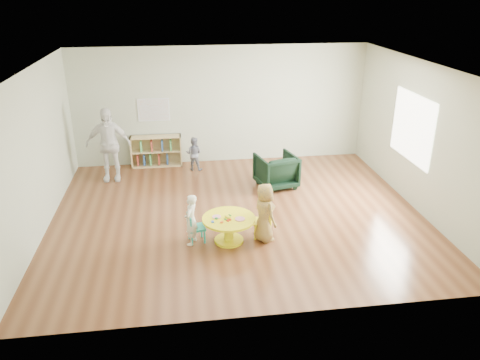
{
  "coord_description": "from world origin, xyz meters",
  "views": [
    {
      "loc": [
        -1.05,
        -7.97,
        4.11
      ],
      "look_at": [
        0.0,
        -0.3,
        0.84
      ],
      "focal_mm": 35.0,
      "sensor_mm": 36.0,
      "label": 1
    }
  ],
  "objects_px": {
    "bookshelf": "(156,151)",
    "child_right": "(265,213)",
    "kid_chair_right": "(265,221)",
    "kid_chair_left": "(194,227)",
    "armchair": "(276,171)",
    "activity_table": "(229,225)",
    "adult_caretaker": "(108,145)",
    "toddler": "(194,154)",
    "child_left": "(191,220)"
  },
  "relations": [
    {
      "from": "bookshelf",
      "to": "child_right",
      "type": "xyz_separation_m",
      "value": [
        1.94,
        -3.88,
        0.16
      ]
    },
    {
      "from": "kid_chair_right",
      "to": "bookshelf",
      "type": "bearing_deg",
      "value": 43.56
    },
    {
      "from": "kid_chair_left",
      "to": "armchair",
      "type": "xyz_separation_m",
      "value": [
        1.87,
        2.13,
        0.09
      ]
    },
    {
      "from": "kid_chair_left",
      "to": "bookshelf",
      "type": "height_order",
      "value": "bookshelf"
    },
    {
      "from": "kid_chair_left",
      "to": "child_right",
      "type": "height_order",
      "value": "child_right"
    },
    {
      "from": "activity_table",
      "to": "adult_caretaker",
      "type": "relative_size",
      "value": 0.55
    },
    {
      "from": "child_right",
      "to": "toddler",
      "type": "bearing_deg",
      "value": -6.61
    },
    {
      "from": "activity_table",
      "to": "bookshelf",
      "type": "height_order",
      "value": "bookshelf"
    },
    {
      "from": "bookshelf",
      "to": "child_left",
      "type": "distance_m",
      "value": 3.9
    },
    {
      "from": "bookshelf",
      "to": "child_right",
      "type": "bearing_deg",
      "value": -63.46
    },
    {
      "from": "toddler",
      "to": "kid_chair_left",
      "type": "bearing_deg",
      "value": 104.69
    },
    {
      "from": "kid_chair_right",
      "to": "armchair",
      "type": "xyz_separation_m",
      "value": [
        0.64,
        2.13,
        0.07
      ]
    },
    {
      "from": "kid_chair_left",
      "to": "toddler",
      "type": "height_order",
      "value": "toddler"
    },
    {
      "from": "kid_chair_left",
      "to": "child_right",
      "type": "bearing_deg",
      "value": 75.09
    },
    {
      "from": "kid_chair_left",
      "to": "bookshelf",
      "type": "distance_m",
      "value": 3.85
    },
    {
      "from": "activity_table",
      "to": "kid_chair_right",
      "type": "relative_size",
      "value": 1.61
    },
    {
      "from": "kid_chair_right",
      "to": "toddler",
      "type": "bearing_deg",
      "value": 33.69
    },
    {
      "from": "child_left",
      "to": "child_right",
      "type": "relative_size",
      "value": 0.86
    },
    {
      "from": "child_right",
      "to": "kid_chair_right",
      "type": "bearing_deg",
      "value": -44.54
    },
    {
      "from": "bookshelf",
      "to": "child_left",
      "type": "xyz_separation_m",
      "value": [
        0.7,
        -3.83,
        0.08
      ]
    },
    {
      "from": "child_left",
      "to": "activity_table",
      "type": "bearing_deg",
      "value": 111.65
    },
    {
      "from": "activity_table",
      "to": "child_right",
      "type": "relative_size",
      "value": 0.87
    },
    {
      "from": "kid_chair_right",
      "to": "child_right",
      "type": "bearing_deg",
      "value": 174.67
    },
    {
      "from": "kid_chair_right",
      "to": "child_left",
      "type": "xyz_separation_m",
      "value": [
        -1.28,
        -0.06,
        0.15
      ]
    },
    {
      "from": "kid_chair_right",
      "to": "armchair",
      "type": "relative_size",
      "value": 0.7
    },
    {
      "from": "kid_chair_left",
      "to": "adult_caretaker",
      "type": "relative_size",
      "value": 0.31
    },
    {
      "from": "kid_chair_left",
      "to": "armchair",
      "type": "bearing_deg",
      "value": 128.81
    },
    {
      "from": "child_right",
      "to": "toddler",
      "type": "relative_size",
      "value": 1.3
    },
    {
      "from": "bookshelf",
      "to": "activity_table",
      "type": "bearing_deg",
      "value": -70.97
    },
    {
      "from": "armchair",
      "to": "activity_table",
      "type": "bearing_deg",
      "value": 46.17
    },
    {
      "from": "armchair",
      "to": "child_right",
      "type": "distance_m",
      "value": 2.34
    },
    {
      "from": "activity_table",
      "to": "armchair",
      "type": "distance_m",
      "value": 2.55
    },
    {
      "from": "activity_table",
      "to": "child_left",
      "type": "relative_size",
      "value": 1.0
    },
    {
      "from": "bookshelf",
      "to": "armchair",
      "type": "xyz_separation_m",
      "value": [
        2.61,
        -1.65,
        0.0
      ]
    },
    {
      "from": "bookshelf",
      "to": "child_right",
      "type": "relative_size",
      "value": 1.15
    },
    {
      "from": "activity_table",
      "to": "child_right",
      "type": "xyz_separation_m",
      "value": [
        0.61,
        -0.03,
        0.21
      ]
    },
    {
      "from": "bookshelf",
      "to": "armchair",
      "type": "relative_size",
      "value": 1.49
    },
    {
      "from": "kid_chair_right",
      "to": "toddler",
      "type": "height_order",
      "value": "toddler"
    },
    {
      "from": "kid_chair_right",
      "to": "toddler",
      "type": "xyz_separation_m",
      "value": [
        -1.08,
        3.37,
        0.1
      ]
    },
    {
      "from": "bookshelf",
      "to": "adult_caretaker",
      "type": "bearing_deg",
      "value": -142.35
    },
    {
      "from": "child_left",
      "to": "toddler",
      "type": "relative_size",
      "value": 1.12
    },
    {
      "from": "kid_chair_right",
      "to": "adult_caretaker",
      "type": "xyz_separation_m",
      "value": [
        -2.96,
        3.02,
        0.53
      ]
    },
    {
      "from": "kid_chair_left",
      "to": "child_right",
      "type": "relative_size",
      "value": 0.5
    },
    {
      "from": "kid_chair_right",
      "to": "bookshelf",
      "type": "xyz_separation_m",
      "value": [
        -1.98,
        3.78,
        0.06
      ]
    },
    {
      "from": "activity_table",
      "to": "child_left",
      "type": "distance_m",
      "value": 0.65
    },
    {
      "from": "kid_chair_left",
      "to": "child_right",
      "type": "distance_m",
      "value": 1.22
    },
    {
      "from": "kid_chair_left",
      "to": "child_left",
      "type": "height_order",
      "value": "child_left"
    },
    {
      "from": "child_right",
      "to": "adult_caretaker",
      "type": "bearing_deg",
      "value": 19.76
    },
    {
      "from": "kid_chair_left",
      "to": "child_left",
      "type": "xyz_separation_m",
      "value": [
        -0.05,
        -0.06,
        0.17
      ]
    },
    {
      "from": "armchair",
      "to": "child_left",
      "type": "xyz_separation_m",
      "value": [
        -1.92,
        -2.19,
        0.08
      ]
    }
  ]
}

